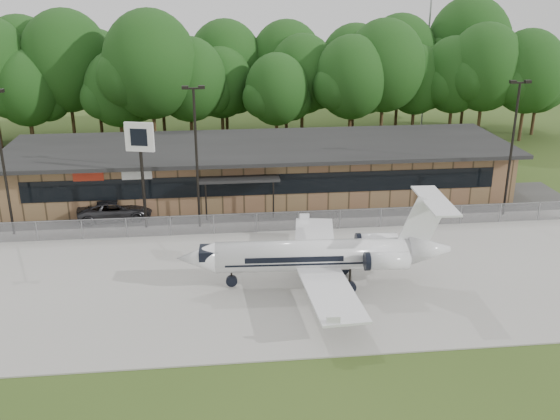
{
  "coord_description": "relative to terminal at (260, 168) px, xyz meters",
  "views": [
    {
      "loc": [
        -3.8,
        -25.91,
        16.82
      ],
      "look_at": [
        0.36,
        12.0,
        2.78
      ],
      "focal_mm": 40.0,
      "sensor_mm": 36.0,
      "label": 1
    }
  ],
  "objects": [
    {
      "name": "light_pole_mid",
      "position": [
        -5.0,
        -7.44,
        3.8
      ],
      "size": [
        1.55,
        0.3,
        10.23
      ],
      "color": "black",
      "rests_on": "ground"
    },
    {
      "name": "radio_mast",
      "position": [
        22.0,
        24.06,
        10.32
      ],
      "size": [
        0.2,
        0.2,
        25.0
      ],
      "primitive_type": "cylinder",
      "color": "gray",
      "rests_on": "ground"
    },
    {
      "name": "pole_sign",
      "position": [
        -8.84,
        -7.14,
        3.77
      ],
      "size": [
        2.03,
        0.75,
        7.77
      ],
      "rotation": [
        0.0,
        0.0,
        -0.26
      ],
      "color": "black",
      "rests_on": "ground"
    },
    {
      "name": "ground",
      "position": [
        0.0,
        -23.94,
        -2.18
      ],
      "size": [
        160.0,
        160.0,
        0.0
      ],
      "primitive_type": "plane",
      "color": "#344B1B",
      "rests_on": "ground"
    },
    {
      "name": "fence",
      "position": [
        0.0,
        -8.94,
        -1.4
      ],
      "size": [
        46.0,
        0.04,
        1.52
      ],
      "color": "gray",
      "rests_on": "ground"
    },
    {
      "name": "light_pole_left",
      "position": [
        -18.0,
        -7.44,
        3.8
      ],
      "size": [
        1.55,
        0.3,
        10.23
      ],
      "color": "black",
      "rests_on": "ground"
    },
    {
      "name": "terminal",
      "position": [
        0.0,
        0.0,
        0.0
      ],
      "size": [
        41.0,
        11.65,
        4.3
      ],
      "color": "brown",
      "rests_on": "ground"
    },
    {
      "name": "parking_lot",
      "position": [
        0.0,
        -4.44,
        -2.15
      ],
      "size": [
        50.0,
        9.0,
        0.06
      ],
      "primitive_type": "cube",
      "color": "#383835",
      "rests_on": "ground"
    },
    {
      "name": "business_jet",
      "position": [
        2.22,
        -17.48,
        -0.26
      ],
      "size": [
        15.91,
        14.16,
        5.36
      ],
      "rotation": [
        0.0,
        0.0,
        -0.05
      ],
      "color": "silver",
      "rests_on": "ground"
    },
    {
      "name": "apron",
      "position": [
        0.0,
        -15.94,
        -2.14
      ],
      "size": [
        64.0,
        18.0,
        0.08
      ],
      "primitive_type": "cube",
      "color": "#9E9B93",
      "rests_on": "ground"
    },
    {
      "name": "light_pole_right",
      "position": [
        18.0,
        -7.44,
        3.8
      ],
      "size": [
        1.55,
        0.3,
        10.23
      ],
      "color": "black",
      "rests_on": "ground"
    },
    {
      "name": "treeline",
      "position": [
        0.0,
        18.06,
        5.32
      ],
      "size": [
        72.0,
        12.0,
        15.0
      ],
      "primitive_type": null,
      "color": "#183D13",
      "rests_on": "ground"
    },
    {
      "name": "suv",
      "position": [
        -11.3,
        -5.12,
        -1.42
      ],
      "size": [
        5.7,
        3.14,
        1.51
      ],
      "primitive_type": "imported",
      "rotation": [
        0.0,
        0.0,
        1.69
      ],
      "color": "#343437",
      "rests_on": "ground"
    }
  ]
}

